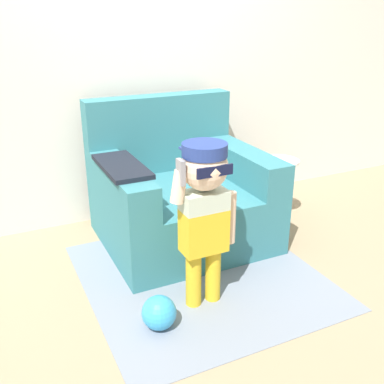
{
  "coord_description": "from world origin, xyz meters",
  "views": [
    {
      "loc": [
        -1.2,
        -2.55,
        1.57
      ],
      "look_at": [
        -0.09,
        -0.23,
        0.53
      ],
      "focal_mm": 42.0,
      "sensor_mm": 36.0,
      "label": 1
    }
  ],
  "objects_px": {
    "side_table": "(279,184)",
    "toy_ball": "(159,313)",
    "armchair": "(179,195)",
    "person_child": "(204,201)"
  },
  "relations": [
    {
      "from": "armchair",
      "to": "toy_ball",
      "type": "xyz_separation_m",
      "value": [
        -0.53,
        -0.91,
        -0.24
      ]
    },
    {
      "from": "person_child",
      "to": "toy_ball",
      "type": "relative_size",
      "value": 5.11
    },
    {
      "from": "armchair",
      "to": "side_table",
      "type": "height_order",
      "value": "armchair"
    },
    {
      "from": "side_table",
      "to": "toy_ball",
      "type": "relative_size",
      "value": 2.67
    },
    {
      "from": "toy_ball",
      "to": "person_child",
      "type": "bearing_deg",
      "value": 18.66
    },
    {
      "from": "armchair",
      "to": "side_table",
      "type": "distance_m",
      "value": 0.85
    },
    {
      "from": "armchair",
      "to": "person_child",
      "type": "bearing_deg",
      "value": -104.62
    },
    {
      "from": "person_child",
      "to": "toy_ball",
      "type": "height_order",
      "value": "person_child"
    },
    {
      "from": "person_child",
      "to": "armchair",
      "type": "bearing_deg",
      "value": 75.38
    },
    {
      "from": "person_child",
      "to": "side_table",
      "type": "height_order",
      "value": "person_child"
    }
  ]
}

